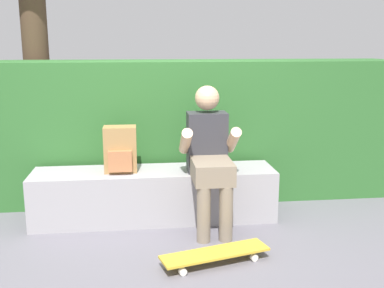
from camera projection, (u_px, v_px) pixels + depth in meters
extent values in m
plane|color=slate|center=(157.00, 238.00, 3.75)|extent=(24.00, 24.00, 0.00)
cube|color=#9B989B|center=(155.00, 195.00, 4.12)|extent=(2.14, 0.48, 0.46)
cube|color=#333338|center=(207.00, 142.00, 3.99)|extent=(0.34, 0.22, 0.52)
sphere|color=#D8AD84|center=(207.00, 98.00, 3.91)|extent=(0.21, 0.21, 0.21)
cube|color=gray|center=(212.00, 171.00, 3.73)|extent=(0.32, 0.40, 0.17)
cylinder|color=gray|center=(204.00, 214.00, 3.64)|extent=(0.11, 0.11, 0.46)
cylinder|color=gray|center=(226.00, 214.00, 3.66)|extent=(0.11, 0.11, 0.46)
cylinder|color=#D8AD84|center=(186.00, 141.00, 3.82)|extent=(0.09, 0.33, 0.27)
cylinder|color=#D8AD84|center=(233.00, 140.00, 3.87)|extent=(0.09, 0.33, 0.27)
cube|color=gold|center=(215.00, 253.00, 3.30)|extent=(0.82, 0.41, 0.02)
cylinder|color=silver|center=(244.00, 249.00, 3.49)|extent=(0.06, 0.05, 0.05)
cylinder|color=silver|center=(254.00, 258.00, 3.35)|extent=(0.06, 0.05, 0.05)
cylinder|color=silver|center=(175.00, 262.00, 3.28)|extent=(0.06, 0.05, 0.05)
cylinder|color=silver|center=(183.00, 272.00, 3.14)|extent=(0.06, 0.05, 0.05)
cube|color=#A37A47|center=(120.00, 149.00, 3.99)|extent=(0.28, 0.18, 0.40)
cube|color=#B46E43|center=(120.00, 161.00, 3.90)|extent=(0.20, 0.05, 0.18)
cube|color=#2D642B|center=(168.00, 129.00, 4.72)|extent=(4.72, 0.78, 1.39)
cylinder|color=#473323|center=(36.00, 49.00, 5.04)|extent=(0.28, 0.28, 2.99)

